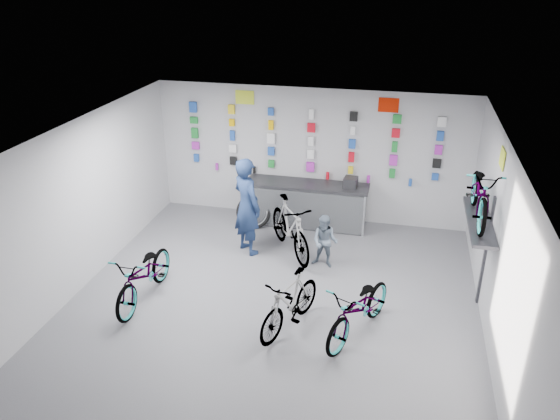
% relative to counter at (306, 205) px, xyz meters
% --- Properties ---
extents(floor, '(8.00, 8.00, 0.00)m').
position_rel_counter_xyz_m(floor, '(0.00, -3.54, -0.49)').
color(floor, '#505156').
rests_on(floor, ground).
extents(ceiling, '(8.00, 8.00, 0.00)m').
position_rel_counter_xyz_m(ceiling, '(0.00, -3.54, 2.51)').
color(ceiling, white).
rests_on(ceiling, wall_back).
extents(wall_back, '(7.00, 0.00, 7.00)m').
position_rel_counter_xyz_m(wall_back, '(0.00, 0.46, 1.01)').
color(wall_back, '#AEAEB1').
rests_on(wall_back, floor).
extents(wall_left, '(0.00, 8.00, 8.00)m').
position_rel_counter_xyz_m(wall_left, '(-3.50, -3.54, 1.01)').
color(wall_left, '#AEAEB1').
rests_on(wall_left, floor).
extents(wall_right, '(0.00, 8.00, 8.00)m').
position_rel_counter_xyz_m(wall_right, '(3.50, -3.54, 1.01)').
color(wall_right, '#AEAEB1').
rests_on(wall_right, floor).
extents(counter, '(2.70, 0.66, 1.00)m').
position_rel_counter_xyz_m(counter, '(0.00, 0.00, 0.00)').
color(counter, black).
rests_on(counter, floor).
extents(merch_wall, '(5.58, 0.08, 1.57)m').
position_rel_counter_xyz_m(merch_wall, '(0.03, 0.39, 1.33)').
color(merch_wall, '#1E4AA4').
rests_on(merch_wall, wall_back).
extents(wall_bracket, '(0.39, 1.90, 2.00)m').
position_rel_counter_xyz_m(wall_bracket, '(3.33, -2.34, 0.98)').
color(wall_bracket, '#333338').
rests_on(wall_bracket, wall_right).
extents(sign_left, '(0.42, 0.02, 0.30)m').
position_rel_counter_xyz_m(sign_left, '(-1.50, 0.44, 2.23)').
color(sign_left, '#D3E62E').
rests_on(sign_left, wall_back).
extents(sign_right, '(0.42, 0.02, 0.30)m').
position_rel_counter_xyz_m(sign_right, '(1.60, 0.44, 2.23)').
color(sign_right, '#BD1902').
rests_on(sign_right, wall_back).
extents(sign_side, '(0.02, 0.40, 0.30)m').
position_rel_counter_xyz_m(sign_side, '(3.48, -2.34, 2.16)').
color(sign_side, '#D3E62E').
rests_on(sign_side, wall_right).
extents(bike_left, '(0.71, 1.92, 1.00)m').
position_rel_counter_xyz_m(bike_left, '(-2.18, -3.57, 0.01)').
color(bike_left, gray).
rests_on(bike_left, floor).
extents(bike_center, '(1.03, 1.68, 0.98)m').
position_rel_counter_xyz_m(bike_center, '(0.44, -3.81, 0.00)').
color(bike_center, gray).
rests_on(bike_center, floor).
extents(bike_right, '(1.34, 1.96, 0.97)m').
position_rel_counter_xyz_m(bike_right, '(1.54, -3.73, 0.00)').
color(bike_right, gray).
rests_on(bike_right, floor).
extents(bike_service, '(1.53, 1.90, 1.16)m').
position_rel_counter_xyz_m(bike_service, '(-0.08, -1.36, 0.09)').
color(bike_service, gray).
rests_on(bike_service, floor).
extents(bike_wall, '(0.63, 1.80, 0.95)m').
position_rel_counter_xyz_m(bike_wall, '(3.25, -2.34, 1.57)').
color(bike_wall, gray).
rests_on(bike_wall, wall_bracket).
extents(clerk, '(0.87, 0.84, 2.01)m').
position_rel_counter_xyz_m(clerk, '(-0.94, -1.47, 0.52)').
color(clerk, navy).
rests_on(clerk, floor).
extents(customer, '(0.57, 0.47, 1.06)m').
position_rel_counter_xyz_m(customer, '(0.68, -1.71, 0.05)').
color(customer, slate).
rests_on(customer, floor).
extents(spare_wheel, '(0.83, 0.54, 0.75)m').
position_rel_counter_xyz_m(spare_wheel, '(-1.12, -0.37, -0.12)').
color(spare_wheel, black).
rests_on(spare_wheel, floor).
extents(register, '(0.31, 0.32, 0.22)m').
position_rel_counter_xyz_m(register, '(0.95, 0.01, 0.62)').
color(register, black).
rests_on(register, counter).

